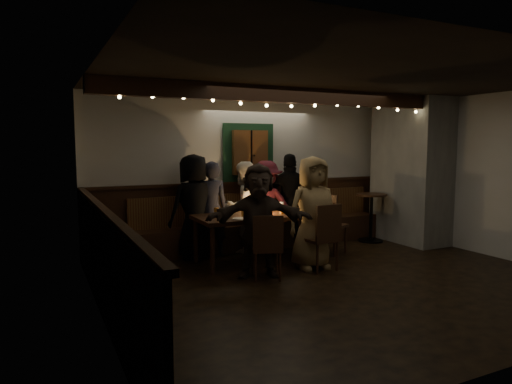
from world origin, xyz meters
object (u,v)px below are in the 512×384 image
dining_table (262,218)px  person_b (211,209)px  chair_near_right (324,234)px  person_f (258,220)px  chair_end (328,220)px  person_d (266,205)px  person_a (194,206)px  person_c (243,207)px  chair_near_left (267,243)px  person_g (313,213)px  person_e (290,200)px  high_top (371,211)px

dining_table → person_b: size_ratio=1.34×
chair_near_right → person_f: bearing=168.4°
chair_end → person_d: (-0.72, 0.80, 0.20)m
person_d → person_f: 1.67m
person_a → person_c: person_a is taller
person_a → person_f: (0.46, -1.36, -0.05)m
chair_near_left → person_f: 0.36m
chair_near_right → person_a: (-1.39, 1.55, 0.28)m
chair_end → person_g: person_g is taller
chair_near_right → person_c: 1.69m
person_a → person_d: person_a is taller
chair_near_left → person_b: (-0.19, 1.59, 0.27)m
chair_end → person_d: person_d is taller
person_e → chair_near_right: bearing=100.4°
person_f → person_g: bearing=22.3°
person_a → person_b: size_ratio=1.08×
person_c → person_g: person_g is taller
chair_near_right → chair_end: (0.64, 0.82, 0.02)m
chair_near_left → person_e: bearing=51.3°
chair_end → person_a: bearing=160.3°
dining_table → person_b: person_b is taller
chair_near_left → person_d: bearing=63.2°
person_e → person_f: person_e is taller
chair_end → person_g: 0.95m
person_c → chair_near_left: bearing=60.8°
chair_near_right → person_d: 1.64m
chair_near_right → person_a: person_a is taller
chair_end → person_b: 1.91m
chair_near_left → chair_end: chair_end is taller
chair_near_left → person_c: person_c is taller
person_f → person_g: size_ratio=0.95×
person_d → person_e: (0.46, -0.03, 0.06)m
person_e → high_top: bearing=-167.1°
dining_table → high_top: (2.46, 0.39, -0.11)m
person_b → person_c: (0.58, 0.03, -0.01)m
person_b → chair_near_right: bearing=138.0°
person_c → person_e: 0.91m
chair_end → person_c: size_ratio=0.66×
chair_near_left → chair_end: bearing=28.7°
chair_near_left → person_e: 2.11m
dining_table → person_d: size_ratio=1.35×
chair_near_right → person_e: 1.66m
dining_table → high_top: size_ratio=2.30×
dining_table → chair_end: size_ratio=2.06×
chair_end → person_f: bearing=-158.2°
chair_near_right → person_b: bearing=125.3°
person_b → person_f: 1.38m
person_b → person_a: bearing=14.6°
person_f → person_a: bearing=129.6°
chair_near_right → high_top: bearing=33.7°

